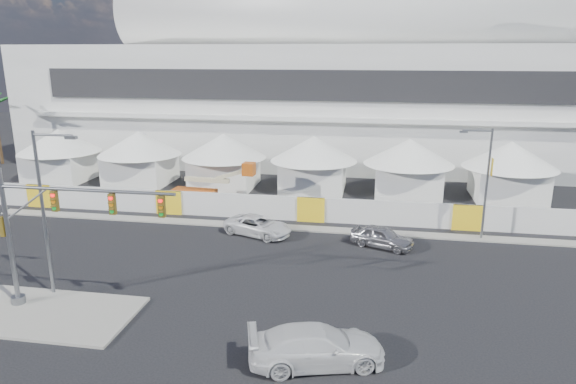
% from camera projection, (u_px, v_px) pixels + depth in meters
% --- Properties ---
extents(ground, '(160.00, 160.00, 0.00)m').
position_uv_depth(ground, '(171.00, 297.00, 28.56)').
color(ground, black).
rests_on(ground, ground).
extents(median_island, '(10.00, 5.00, 0.15)m').
position_uv_depth(median_island, '(39.00, 313.00, 26.68)').
color(median_island, gray).
rests_on(median_island, ground).
extents(far_curb, '(80.00, 1.20, 0.12)m').
position_uv_depth(far_curb, '(499.00, 240.00, 37.14)').
color(far_curb, gray).
rests_on(far_curb, ground).
extents(stadium, '(80.00, 24.80, 21.98)m').
position_uv_depth(stadium, '(361.00, 83.00, 64.09)').
color(stadium, silver).
rests_on(stadium, ground).
extents(tent_row, '(53.40, 8.40, 5.40)m').
position_uv_depth(tent_row, '(268.00, 158.00, 50.46)').
color(tent_row, white).
rests_on(tent_row, ground).
extents(hoarding_fence, '(70.00, 0.25, 2.00)m').
position_uv_depth(hoarding_fence, '(311.00, 209.00, 41.10)').
color(hoarding_fence, silver).
rests_on(hoarding_fence, ground).
extents(sedan_silver, '(3.26, 4.73, 1.49)m').
position_uv_depth(sedan_silver, '(382.00, 237.00, 35.74)').
color(sedan_silver, '#9A9A9E').
rests_on(sedan_silver, ground).
extents(pickup_curb, '(3.96, 5.62, 1.42)m').
position_uv_depth(pickup_curb, '(258.00, 226.00, 38.12)').
color(pickup_curb, silver).
rests_on(pickup_curb, ground).
extents(pickup_near, '(3.98, 6.38, 1.73)m').
position_uv_depth(pickup_near, '(317.00, 346.00, 22.26)').
color(pickup_near, silver).
rests_on(pickup_near, ground).
extents(traffic_mast, '(9.63, 0.72, 7.43)m').
position_uv_depth(traffic_mast, '(43.00, 233.00, 26.17)').
color(traffic_mast, slate).
rests_on(traffic_mast, median_island).
extents(streetlight_median, '(2.52, 0.25, 9.12)m').
position_uv_depth(streetlight_median, '(46.00, 203.00, 27.43)').
color(streetlight_median, slate).
rests_on(streetlight_median, median_island).
extents(streetlight_curb, '(2.40, 0.54, 8.11)m').
position_uv_depth(streetlight_curb, '(485.00, 176.00, 36.15)').
color(streetlight_curb, slate).
rests_on(streetlight_curb, ground).
extents(boom_lift, '(7.84, 2.05, 3.95)m').
position_uv_depth(boom_lift, '(202.00, 192.00, 46.11)').
color(boom_lift, '#BC5011').
rests_on(boom_lift, ground).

